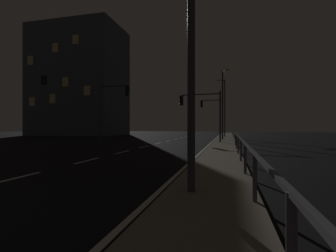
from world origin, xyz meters
TOP-DOWN VIEW (x-y plane):
  - ground_plane at (0.00, 17.50)m, footprint 112.00×112.00m
  - sidewalk_right at (6.09, 17.50)m, footprint 2.10×77.00m
  - lane_markings_center at (0.00, 21.00)m, footprint 0.14×50.00m
  - lane_edge_line at (4.80, 22.50)m, footprint 0.14×53.00m
  - traffic_light_near_right at (3.86, 22.44)m, footprint 4.11×0.70m
  - traffic_light_overhead_east at (-4.39, 20.16)m, footprint 3.17×0.36m
  - traffic_light_near_left at (4.29, 33.69)m, footprint 3.17×0.53m
  - street_lamp_across_street at (5.78, 34.58)m, footprint 1.18×1.52m
  - street_lamp_corner at (5.89, 26.92)m, footprint 0.89×2.12m
  - barrier_fence at (6.99, 8.25)m, footprint 0.09×20.60m
  - building_distant at (-20.05, 38.27)m, footprint 15.49×10.08m

SIDE VIEW (x-z plane):
  - ground_plane at x=0.00m, z-range 0.00..0.00m
  - lane_edge_line at x=4.80m, z-range 0.00..0.01m
  - lane_markings_center at x=0.00m, z-range 0.00..0.01m
  - sidewalk_right at x=6.09m, z-range 0.00..0.14m
  - barrier_fence at x=6.99m, z-range 0.38..1.36m
  - traffic_light_near_right at x=3.86m, z-range 1.15..5.97m
  - traffic_light_near_left at x=4.29m, z-range 1.20..6.62m
  - traffic_light_overhead_east at x=-4.39m, z-range 1.11..6.85m
  - street_lamp_corner at x=5.89m, z-range 0.91..8.65m
  - street_lamp_across_street at x=5.78m, z-range 0.88..9.06m
  - building_distant at x=-20.05m, z-range 0.00..19.45m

